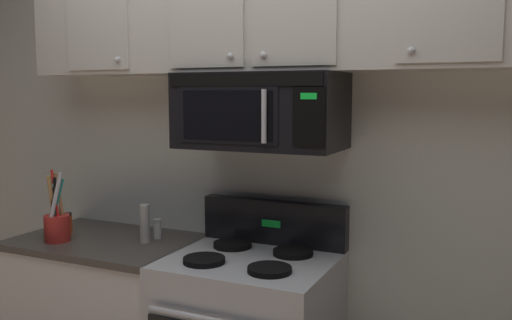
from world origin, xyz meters
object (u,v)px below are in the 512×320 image
(salt_shaker, at_px, (157,229))
(pepper_mill, at_px, (145,223))
(utensil_crock_red, at_px, (57,222))
(over_range_microwave, at_px, (260,111))
(spice_jar, at_px, (69,223))

(salt_shaker, relative_size, pepper_mill, 0.52)
(utensil_crock_red, height_order, salt_shaker, utensil_crock_red)
(salt_shaker, xyz_separation_m, pepper_mill, (-0.01, -0.09, 0.05))
(over_range_microwave, relative_size, utensil_crock_red, 2.06)
(utensil_crock_red, distance_m, salt_shaker, 0.51)
(utensil_crock_red, bearing_deg, salt_shaker, 30.52)
(utensil_crock_red, xyz_separation_m, salt_shaker, (0.44, 0.26, -0.05))
(over_range_microwave, bearing_deg, salt_shaker, -179.94)
(over_range_microwave, xyz_separation_m, utensil_crock_red, (-1.03, -0.26, -0.58))
(over_range_microwave, height_order, spice_jar, over_range_microwave)
(utensil_crock_red, distance_m, pepper_mill, 0.46)
(spice_jar, bearing_deg, utensil_crock_red, -67.00)
(salt_shaker, xyz_separation_m, spice_jar, (-0.50, -0.11, 0.01))
(over_range_microwave, distance_m, utensil_crock_red, 1.21)
(spice_jar, bearing_deg, salt_shaker, 12.25)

